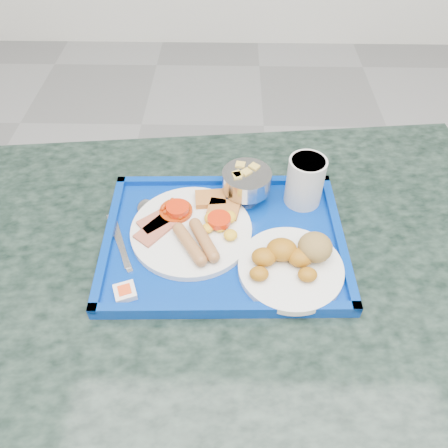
% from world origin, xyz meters
% --- Properties ---
extents(table, '(1.23, 0.89, 0.72)m').
position_xyz_m(table, '(-0.16, 0.52, 0.54)').
color(table, slate).
rests_on(table, floor).
extents(tray, '(0.47, 0.35, 0.03)m').
position_xyz_m(tray, '(-0.19, 0.55, 0.73)').
color(tray, '#032E94').
rests_on(tray, table).
extents(main_plate, '(0.23, 0.23, 0.04)m').
position_xyz_m(main_plate, '(-0.25, 0.56, 0.75)').
color(main_plate, white).
rests_on(main_plate, tray).
extents(bread_plate, '(0.19, 0.19, 0.06)m').
position_xyz_m(bread_plate, '(-0.06, 0.48, 0.76)').
color(bread_plate, white).
rests_on(bread_plate, tray).
extents(fruit_bowl, '(0.10, 0.10, 0.07)m').
position_xyz_m(fruit_bowl, '(-0.14, 0.66, 0.78)').
color(fruit_bowl, '#AEAEB0').
rests_on(fruit_bowl, tray).
extents(juice_cup, '(0.08, 0.08, 0.10)m').
position_xyz_m(juice_cup, '(-0.03, 0.65, 0.79)').
color(juice_cup, silver).
rests_on(juice_cup, tray).
extents(spoon, '(0.09, 0.19, 0.01)m').
position_xyz_m(spoon, '(-0.36, 0.60, 0.74)').
color(spoon, '#AEAEB0').
rests_on(spoon, tray).
extents(knife, '(0.08, 0.15, 0.00)m').
position_xyz_m(knife, '(-0.39, 0.53, 0.74)').
color(knife, '#AEAEB0').
rests_on(knife, tray).
extents(jam_packet, '(0.05, 0.05, 0.01)m').
position_xyz_m(jam_packet, '(-0.35, 0.41, 0.75)').
color(jam_packet, white).
rests_on(jam_packet, tray).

